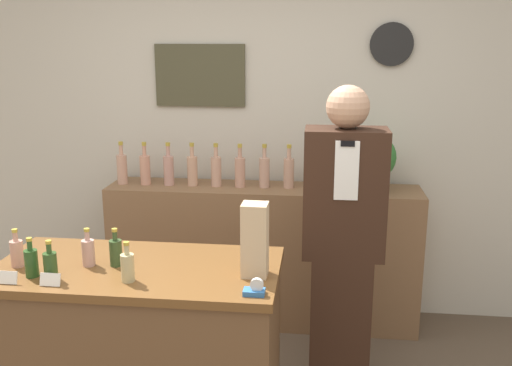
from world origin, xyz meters
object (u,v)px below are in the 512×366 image
object	(u,v)px
potted_plant	(373,161)
paper_bag	(255,240)
tape_dispenser	(255,289)
shopkeeper	(343,244)

from	to	relation	value
potted_plant	paper_bag	size ratio (longest dim) A/B	1.14
potted_plant	paper_bag	distance (m)	1.46
paper_bag	tape_dispenser	bearing A→B (deg)	-83.09
shopkeeper	tape_dispenser	world-z (taller)	shopkeeper
shopkeeper	tape_dispenser	xyz separation A→B (m)	(-0.39, -0.81, 0.08)
shopkeeper	paper_bag	bearing A→B (deg)	-123.85
shopkeeper	potted_plant	bearing A→B (deg)	73.70
shopkeeper	potted_plant	size ratio (longest dim) A/B	4.52
potted_plant	shopkeeper	bearing A→B (deg)	-106.30
shopkeeper	tape_dispenser	size ratio (longest dim) A/B	19.13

